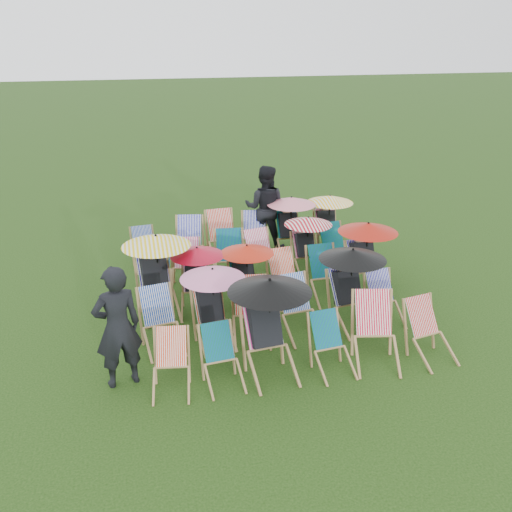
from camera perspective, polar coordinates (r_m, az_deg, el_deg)
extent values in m
plane|color=black|center=(10.60, 0.78, -4.93)|extent=(100.00, 100.00, 0.00)
cube|color=#F13008|center=(8.29, -8.47, -8.94)|extent=(0.47, 0.38, 0.51)
cube|color=#096039|center=(8.35, -3.88, -8.54)|extent=(0.46, 0.36, 0.51)
cube|color=#F63194|center=(8.50, 0.68, -6.76)|extent=(0.58, 0.45, 0.64)
cube|color=black|center=(8.46, 0.81, -6.94)|extent=(0.49, 0.51, 0.67)
sphere|color=tan|center=(8.39, 0.56, -4.50)|extent=(0.23, 0.23, 0.23)
cylinder|color=black|center=(8.30, 1.36, -5.22)|extent=(0.03, 0.03, 0.78)
cone|color=black|center=(8.15, 1.39, -2.99)|extent=(1.23, 1.23, 0.19)
cube|color=#0A7341|center=(8.69, 6.99, -7.28)|extent=(0.47, 0.37, 0.51)
cube|color=red|center=(9.00, 11.63, -5.54)|extent=(0.60, 0.49, 0.63)
cube|color=red|center=(9.29, 16.24, -5.73)|extent=(0.52, 0.43, 0.55)
cube|color=#072995|center=(9.33, -9.92, -4.83)|extent=(0.54, 0.43, 0.58)
cube|color=red|center=(9.34, -4.76, -4.76)|extent=(0.50, 0.40, 0.54)
cube|color=black|center=(9.30, -4.67, -4.88)|extent=(0.43, 0.44, 0.57)
sphere|color=tan|center=(9.25, -4.90, -2.98)|extent=(0.20, 0.20, 0.20)
cylinder|color=black|center=(9.17, -4.31, -3.53)|extent=(0.03, 0.03, 0.67)
cone|color=pink|center=(9.05, -4.37, -1.79)|extent=(1.05, 1.05, 0.16)
cube|color=red|center=(9.47, -0.64, -3.91)|extent=(0.54, 0.43, 0.59)
cube|color=#0833A9|center=(9.60, 3.77, -3.68)|extent=(0.54, 0.43, 0.58)
cube|color=#0D08A6|center=(9.93, 8.85, -2.94)|extent=(0.55, 0.45, 0.59)
cube|color=black|center=(9.89, 9.01, -3.05)|extent=(0.48, 0.49, 0.62)
sphere|color=tan|center=(9.84, 8.80, -1.11)|extent=(0.22, 0.22, 0.22)
cylinder|color=black|center=(9.78, 9.54, -1.63)|extent=(0.03, 0.03, 0.72)
cone|color=black|center=(9.65, 9.66, 0.16)|extent=(1.14, 1.14, 0.18)
cube|color=#0B08A5|center=(10.23, 12.24, -2.91)|extent=(0.45, 0.35, 0.52)
cube|color=#110791|center=(10.36, -10.21, -1.68)|extent=(0.58, 0.46, 0.63)
cube|color=black|center=(10.32, -10.15, -1.79)|extent=(0.50, 0.51, 0.66)
sphere|color=tan|center=(10.28, -10.41, 0.20)|extent=(0.23, 0.23, 0.23)
cylinder|color=black|center=(10.18, -9.85, -0.34)|extent=(0.03, 0.03, 0.77)
cone|color=yellow|center=(10.05, -9.97, 1.52)|extent=(1.21, 1.21, 0.19)
cube|color=#DD2C95|center=(10.44, -6.09, -2.06)|extent=(0.47, 0.38, 0.51)
cube|color=black|center=(10.40, -6.10, -2.16)|extent=(0.41, 0.42, 0.53)
sphere|color=tan|center=(10.38, -6.15, -0.55)|extent=(0.19, 0.19, 0.19)
cylinder|color=black|center=(10.28, -5.86, -1.04)|extent=(0.03, 0.03, 0.62)
cone|color=#A4091E|center=(10.17, -5.92, 0.43)|extent=(0.98, 0.98, 0.15)
cube|color=#0A6922|center=(10.48, -1.33, -1.86)|extent=(0.48, 0.39, 0.51)
cube|color=black|center=(10.44, -1.24, -1.96)|extent=(0.42, 0.43, 0.53)
sphere|color=tan|center=(10.41, -1.44, -0.37)|extent=(0.19, 0.19, 0.19)
cylinder|color=black|center=(10.34, -0.90, -0.79)|extent=(0.03, 0.03, 0.62)
cone|color=#B51D0A|center=(10.23, -0.91, 0.67)|extent=(0.97, 0.97, 0.15)
cube|color=#F12D08|center=(10.73, 2.59, -0.86)|extent=(0.52, 0.42, 0.57)
cube|color=#096326|center=(10.90, 6.62, -0.50)|extent=(0.51, 0.38, 0.59)
cube|color=#0C08A8|center=(11.26, 10.43, 0.03)|extent=(0.53, 0.42, 0.59)
cube|color=black|center=(11.22, 10.55, -0.06)|extent=(0.46, 0.47, 0.62)
sphere|color=tan|center=(11.19, 10.41, 1.67)|extent=(0.22, 0.22, 0.22)
cylinder|color=black|center=(11.12, 11.03, 1.20)|extent=(0.03, 0.03, 0.72)
cone|color=#A21509|center=(11.01, 11.16, 2.81)|extent=(1.14, 1.14, 0.18)
cube|color=#095E28|center=(11.37, -9.90, 0.35)|extent=(0.56, 0.46, 0.60)
cube|color=#E12D6F|center=(11.42, -6.98, 0.35)|extent=(0.52, 0.42, 0.56)
cube|color=#0B733A|center=(11.58, -2.71, 1.12)|extent=(0.55, 0.43, 0.61)
cube|color=#DC2C60|center=(11.62, 0.20, 1.15)|extent=(0.56, 0.46, 0.59)
cube|color=#E32D70|center=(11.96, 4.79, 1.22)|extent=(0.45, 0.34, 0.51)
cube|color=black|center=(11.92, 4.86, 1.15)|extent=(0.38, 0.39, 0.54)
sphere|color=tan|center=(11.90, 4.75, 2.57)|extent=(0.19, 0.19, 0.19)
cylinder|color=black|center=(11.83, 5.20, 2.19)|extent=(0.03, 0.03, 0.63)
cone|color=#B60918|center=(11.73, 5.25, 3.51)|extent=(0.99, 0.99, 0.15)
cube|color=#0B772F|center=(12.17, 7.58, 1.86)|extent=(0.54, 0.43, 0.58)
cube|color=#072CA4|center=(12.47, -11.26, 1.71)|extent=(0.46, 0.36, 0.51)
cube|color=#080EAC|center=(12.49, -6.69, 2.58)|extent=(0.57, 0.47, 0.61)
cube|color=red|center=(12.68, -3.60, 3.15)|extent=(0.56, 0.43, 0.64)
cube|color=#070D9D|center=(12.84, -0.15, 3.16)|extent=(0.55, 0.44, 0.59)
cube|color=#096236|center=(12.95, 3.15, 3.17)|extent=(0.48, 0.36, 0.56)
cube|color=black|center=(12.90, 3.20, 3.10)|extent=(0.40, 0.42, 0.59)
sphere|color=tan|center=(12.90, 3.12, 4.55)|extent=(0.21, 0.21, 0.21)
cylinder|color=black|center=(12.80, 3.53, 4.17)|extent=(0.03, 0.03, 0.69)
cone|color=pink|center=(12.71, 3.56, 5.52)|extent=(1.09, 1.09, 0.17)
cube|color=#E42D96|center=(13.29, 6.96, 3.46)|extent=(0.49, 0.37, 0.55)
cube|color=black|center=(13.25, 7.01, 3.39)|extent=(0.41, 0.43, 0.57)
sphere|color=tan|center=(13.25, 6.96, 4.76)|extent=(0.20, 0.20, 0.20)
cylinder|color=black|center=(13.15, 7.35, 4.39)|extent=(0.03, 0.03, 0.67)
cone|color=#FFB60D|center=(13.06, 7.41, 5.67)|extent=(1.05, 1.05, 0.16)
imported|color=black|center=(8.21, -13.69, -6.92)|extent=(0.76, 0.59, 1.83)
imported|color=black|center=(12.99, 0.90, 4.86)|extent=(1.16, 1.04, 1.94)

